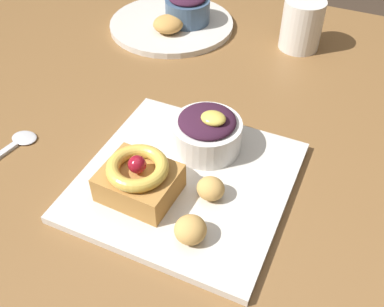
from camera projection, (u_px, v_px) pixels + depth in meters
dining_table at (225, 167)px, 0.75m from camera, size 1.59×1.00×0.73m
front_plate at (186, 181)px, 0.61m from camera, size 0.27×0.27×0.01m
cake_slice at (139, 178)px, 0.56m from camera, size 0.10×0.08×0.06m
berry_ramekin at (207, 132)px, 0.63m from camera, size 0.10×0.10×0.07m
fritter_front at (190, 230)px, 0.52m from camera, size 0.04×0.04×0.03m
fritter_middle at (211, 189)px, 0.57m from camera, size 0.04×0.03×0.03m
back_plate at (172, 24)px, 0.93m from camera, size 0.26×0.26×0.01m
back_ramekin at (188, 8)px, 0.91m from camera, size 0.09×0.09×0.07m
back_pastry at (168, 24)px, 0.89m from camera, size 0.06×0.06×0.03m
spoon at (10, 148)px, 0.66m from camera, size 0.04×0.13×0.00m
coffee_mug at (302, 25)px, 0.84m from camera, size 0.08×0.08×0.10m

